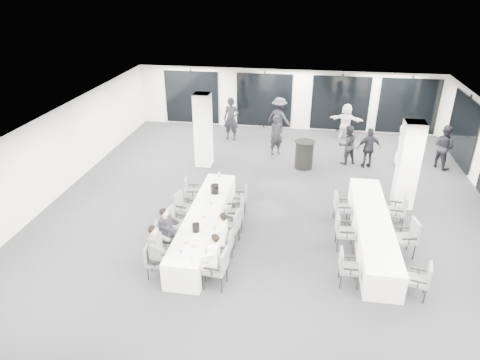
# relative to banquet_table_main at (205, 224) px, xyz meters

# --- Properties ---
(room) EXTENTS (14.04, 16.04, 2.84)m
(room) POSITION_rel_banquet_table_main_xyz_m (2.51, 2.81, 1.01)
(room) COLOR #242429
(room) RESTS_ON ground
(column_left) EXTENTS (0.60, 0.60, 2.80)m
(column_left) POSITION_rel_banquet_table_main_xyz_m (-1.18, 4.90, 1.02)
(column_left) COLOR white
(column_left) RESTS_ON floor
(column_right) EXTENTS (0.60, 0.60, 2.80)m
(column_right) POSITION_rel_banquet_table_main_xyz_m (5.82, 2.70, 1.02)
(column_right) COLOR white
(column_right) RESTS_ON floor
(banquet_table_main) EXTENTS (0.90, 5.00, 0.75)m
(banquet_table_main) POSITION_rel_banquet_table_main_xyz_m (0.00, 0.00, 0.00)
(banquet_table_main) COLOR silver
(banquet_table_main) RESTS_ON floor
(banquet_table_side) EXTENTS (0.90, 5.00, 0.75)m
(banquet_table_side) POSITION_rel_banquet_table_main_xyz_m (4.62, 0.40, 0.00)
(banquet_table_side) COLOR silver
(banquet_table_side) RESTS_ON floor
(cocktail_table) EXTENTS (0.77, 0.77, 1.07)m
(cocktail_table) POSITION_rel_banquet_table_main_xyz_m (2.65, 5.18, 0.17)
(cocktail_table) COLOR black
(cocktail_table) RESTS_ON floor
(chair_main_left_near) EXTENTS (0.49, 0.53, 0.86)m
(chair_main_left_near) POSITION_rel_banquet_table_main_xyz_m (-0.82, -1.96, 0.12)
(chair_main_left_near) COLOR #585A60
(chair_main_left_near) RESTS_ON floor
(chair_main_left_second) EXTENTS (0.60, 0.63, 0.98)m
(chair_main_left_second) POSITION_rel_banquet_table_main_xyz_m (-0.83, -1.15, 0.19)
(chair_main_left_second) COLOR #585A60
(chair_main_left_second) RESTS_ON floor
(chair_main_left_mid) EXTENTS (0.55, 0.58, 0.91)m
(chair_main_left_mid) POSITION_rel_banquet_table_main_xyz_m (-0.83, -0.20, 0.14)
(chair_main_left_mid) COLOR #585A60
(chair_main_left_mid) RESTS_ON floor
(chair_main_left_fourth) EXTENTS (0.56, 0.59, 0.93)m
(chair_main_left_fourth) POSITION_rel_banquet_table_main_xyz_m (-0.83, 0.69, 0.15)
(chair_main_left_fourth) COLOR #585A60
(chair_main_left_fourth) RESTS_ON floor
(chair_main_left_far) EXTENTS (0.56, 0.59, 0.96)m
(chair_main_left_far) POSITION_rel_banquet_table_main_xyz_m (-0.83, 1.61, 0.17)
(chair_main_left_far) COLOR #585A60
(chair_main_left_far) RESTS_ON floor
(chair_main_right_near) EXTENTS (0.57, 0.62, 1.03)m
(chair_main_right_near) POSITION_rel_banquet_table_main_xyz_m (0.84, -2.09, 0.21)
(chair_main_right_near) COLOR #585A60
(chair_main_right_near) RESTS_ON floor
(chair_main_right_second) EXTENTS (0.48, 0.53, 0.90)m
(chair_main_right_second) POSITION_rel_banquet_table_main_xyz_m (0.83, -1.14, 0.14)
(chair_main_right_second) COLOR #585A60
(chair_main_right_second) RESTS_ON floor
(chair_main_right_mid) EXTENTS (0.59, 0.64, 1.03)m
(chair_main_right_mid) POSITION_rel_banquet_table_main_xyz_m (0.84, -0.30, 0.21)
(chair_main_right_mid) COLOR #585A60
(chair_main_right_mid) RESTS_ON floor
(chair_main_right_fourth) EXTENTS (0.62, 0.65, 1.04)m
(chair_main_right_fourth) POSITION_rel_banquet_table_main_xyz_m (0.84, 0.49, 0.22)
(chair_main_right_fourth) COLOR #585A60
(chair_main_right_fourth) RESTS_ON floor
(chair_main_right_far) EXTENTS (0.47, 0.52, 0.87)m
(chair_main_right_far) POSITION_rel_banquet_table_main_xyz_m (0.83, 1.51, 0.12)
(chair_main_right_far) COLOR #585A60
(chair_main_right_far) RESTS_ON floor
(chair_side_left_near) EXTENTS (0.48, 0.54, 0.93)m
(chair_side_left_near) POSITION_rel_banquet_table_main_xyz_m (3.79, -1.53, 0.16)
(chair_side_left_near) COLOR #585A60
(chair_side_left_near) RESTS_ON floor
(chair_side_left_mid) EXTENTS (0.53, 0.59, 1.02)m
(chair_side_left_mid) POSITION_rel_banquet_table_main_xyz_m (3.78, -0.02, 0.21)
(chair_side_left_mid) COLOR #585A60
(chair_side_left_mid) RESTS_ON floor
(chair_side_left_far) EXTENTS (0.53, 0.58, 0.95)m
(chair_side_left_far) POSITION_rel_banquet_table_main_xyz_m (3.79, 1.36, 0.17)
(chair_side_left_far) COLOR #585A60
(chair_side_left_far) RESTS_ON floor
(chair_side_right_near) EXTENTS (0.54, 0.57, 0.91)m
(chair_side_right_near) POSITION_rel_banquet_table_main_xyz_m (5.45, -1.74, 0.14)
(chair_side_right_near) COLOR #585A60
(chair_side_right_near) RESTS_ON floor
(chair_side_right_mid) EXTENTS (0.60, 0.64, 1.02)m
(chair_side_right_mid) POSITION_rel_banquet_table_main_xyz_m (5.46, -0.07, 0.21)
(chair_side_right_mid) COLOR #585A60
(chair_side_right_mid) RESTS_ON floor
(chair_side_right_far) EXTENTS (0.57, 0.62, 1.02)m
(chair_side_right_far) POSITION_rel_banquet_table_main_xyz_m (5.46, 1.35, 0.21)
(chair_side_right_far) COLOR #585A60
(chair_side_right_far) RESTS_ON floor
(seated_guest_a) EXTENTS (0.50, 0.38, 1.44)m
(seated_guest_a) POSITION_rel_banquet_table_main_xyz_m (-0.67, -1.95, 0.44)
(seated_guest_a) COLOR #55585C
(seated_guest_a) RESTS_ON floor
(seated_guest_b) EXTENTS (0.50, 0.38, 1.44)m
(seated_guest_b) POSITION_rel_banquet_table_main_xyz_m (-0.67, -1.13, 0.44)
(seated_guest_b) COLOR black
(seated_guest_b) RESTS_ON floor
(seated_guest_c) EXTENTS (0.50, 0.38, 1.44)m
(seated_guest_c) POSITION_rel_banquet_table_main_xyz_m (0.67, -2.08, 0.44)
(seated_guest_c) COLOR silver
(seated_guest_c) RESTS_ON floor
(seated_guest_d) EXTENTS (0.50, 0.38, 1.44)m
(seated_guest_d) POSITION_rel_banquet_table_main_xyz_m (0.67, -1.13, 0.44)
(seated_guest_d) COLOR silver
(seated_guest_d) RESTS_ON floor
(standing_guest_a) EXTENTS (0.86, 0.82, 1.84)m
(standing_guest_a) POSITION_rel_banquet_table_main_xyz_m (1.49, 6.40, 0.54)
(standing_guest_a) COLOR black
(standing_guest_a) RESTS_ON floor
(standing_guest_b) EXTENTS (0.98, 0.82, 1.75)m
(standing_guest_b) POSITION_rel_banquet_table_main_xyz_m (4.26, 5.85, 0.50)
(standing_guest_b) COLOR black
(standing_guest_b) RESTS_ON floor
(standing_guest_c) EXTENTS (1.52, 1.28, 2.10)m
(standing_guest_c) POSITION_rel_banquet_table_main_xyz_m (1.45, 8.34, 0.67)
(standing_guest_c) COLOR black
(standing_guest_c) RESTS_ON floor
(standing_guest_d) EXTENTS (1.14, 0.77, 1.78)m
(standing_guest_d) POSITION_rel_banquet_table_main_xyz_m (5.05, 5.61, 0.52)
(standing_guest_d) COLOR black
(standing_guest_d) RESTS_ON floor
(standing_guest_e) EXTENTS (0.73, 1.00, 1.88)m
(standing_guest_e) POSITION_rel_banquet_table_main_xyz_m (6.35, 5.99, 0.57)
(standing_guest_e) COLOR silver
(standing_guest_e) RESTS_ON floor
(standing_guest_f) EXTENTS (1.75, 0.97, 1.80)m
(standing_guest_f) POSITION_rel_banquet_table_main_xyz_m (4.39, 8.77, 0.52)
(standing_guest_f) COLOR silver
(standing_guest_f) RESTS_ON floor
(standing_guest_g) EXTENTS (0.84, 0.71, 2.14)m
(standing_guest_g) POSITION_rel_banquet_table_main_xyz_m (-0.63, 7.80, 0.69)
(standing_guest_g) COLOR black
(standing_guest_g) RESTS_ON floor
(standing_guest_h) EXTENTS (1.02, 1.07, 1.92)m
(standing_guest_h) POSITION_rel_banquet_table_main_xyz_m (7.82, 6.06, 0.58)
(standing_guest_h) COLOR black
(standing_guest_h) RESTS_ON floor
(ice_bucket_near) EXTENTS (0.20, 0.20, 0.22)m
(ice_bucket_near) POSITION_rel_banquet_table_main_xyz_m (0.02, -0.98, 0.49)
(ice_bucket_near) COLOR black
(ice_bucket_near) RESTS_ON banquet_table_main
(ice_bucket_far) EXTENTS (0.25, 0.25, 0.28)m
(ice_bucket_far) POSITION_rel_banquet_table_main_xyz_m (0.06, 1.17, 0.51)
(ice_bucket_far) COLOR black
(ice_bucket_far) RESTS_ON banquet_table_main
(water_bottle_a) EXTENTS (0.08, 0.08, 0.24)m
(water_bottle_a) POSITION_rel_banquet_table_main_xyz_m (-0.08, -2.00, 0.50)
(water_bottle_a) COLOR silver
(water_bottle_a) RESTS_ON banquet_table_main
(water_bottle_b) EXTENTS (0.06, 0.06, 0.20)m
(water_bottle_b) POSITION_rel_banquet_table_main_xyz_m (0.11, 0.42, 0.47)
(water_bottle_b) COLOR silver
(water_bottle_b) RESTS_ON banquet_table_main
(water_bottle_c) EXTENTS (0.07, 0.07, 0.21)m
(water_bottle_c) POSITION_rel_banquet_table_main_xyz_m (-0.02, 2.24, 0.48)
(water_bottle_c) COLOR silver
(water_bottle_c) RESTS_ON banquet_table_main
(plate_a) EXTENTS (0.21, 0.21, 0.03)m
(plate_a) POSITION_rel_banquet_table_main_xyz_m (-0.08, -1.54, 0.39)
(plate_a) COLOR white
(plate_a) RESTS_ON banquet_table_main
(plate_b) EXTENTS (0.21, 0.21, 0.03)m
(plate_b) POSITION_rel_banquet_table_main_xyz_m (0.14, -1.67, 0.39)
(plate_b) COLOR white
(plate_b) RESTS_ON banquet_table_main
(plate_c) EXTENTS (0.21, 0.21, 0.03)m
(plate_c) POSITION_rel_banquet_table_main_xyz_m (0.06, -0.30, 0.39)
(plate_c) COLOR white
(plate_c) RESTS_ON banquet_table_main
(wine_glass) EXTENTS (0.08, 0.08, 0.22)m
(wine_glass) POSITION_rel_banquet_table_main_xyz_m (0.26, -2.27, 0.54)
(wine_glass) COLOR silver
(wine_glass) RESTS_ON banquet_table_main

